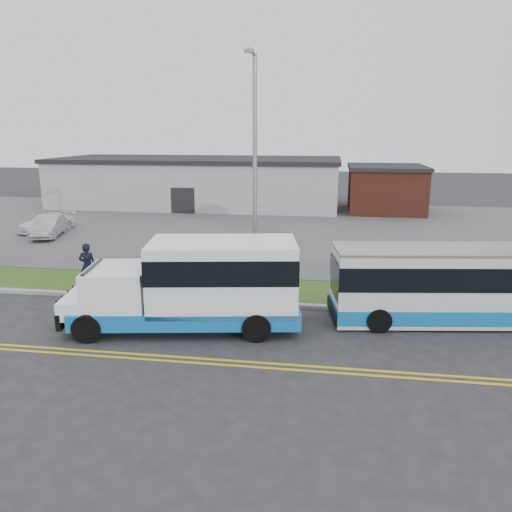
% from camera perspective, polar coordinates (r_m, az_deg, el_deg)
% --- Properties ---
extents(ground, '(140.00, 140.00, 0.00)m').
position_cam_1_polar(ground, '(19.51, -10.21, -6.15)').
color(ground, '#28282B').
rests_on(ground, ground).
extents(lane_line_north, '(70.00, 0.12, 0.01)m').
position_cam_1_polar(lane_line_north, '(16.20, -14.66, -10.71)').
color(lane_line_north, gold).
rests_on(lane_line_north, ground).
extents(lane_line_south, '(70.00, 0.12, 0.01)m').
position_cam_1_polar(lane_line_south, '(15.95, -15.09, -11.14)').
color(lane_line_south, gold).
rests_on(lane_line_south, ground).
extents(curb, '(80.00, 0.30, 0.15)m').
position_cam_1_polar(curb, '(20.46, -9.23, -4.91)').
color(curb, '#9E9B93').
rests_on(curb, ground).
extents(verge, '(80.00, 3.30, 0.10)m').
position_cam_1_polar(verge, '(22.10, -7.80, -3.48)').
color(verge, '#2E531B').
rests_on(verge, ground).
extents(parking_lot, '(80.00, 25.00, 0.10)m').
position_cam_1_polar(parking_lot, '(35.44, -1.36, 3.32)').
color(parking_lot, '#4C4C4F').
rests_on(parking_lot, ground).
extents(commercial_building, '(25.40, 10.40, 4.35)m').
position_cam_1_polar(commercial_building, '(46.12, -6.59, 8.41)').
color(commercial_building, '#9E9E99').
rests_on(commercial_building, ground).
extents(brick_wing, '(6.30, 7.30, 3.90)m').
position_cam_1_polar(brick_wing, '(43.74, 14.58, 7.46)').
color(brick_wing, brown).
rests_on(brick_wing, ground).
extents(streetlight_near, '(0.35, 1.53, 9.50)m').
position_cam_1_polar(streetlight_near, '(20.29, -0.16, 10.02)').
color(streetlight_near, gray).
rests_on(streetlight_near, verge).
extents(shuttle_bus, '(8.33, 3.85, 3.08)m').
position_cam_1_polar(shuttle_bus, '(17.19, -6.41, -3.00)').
color(shuttle_bus, '#116AB8').
rests_on(shuttle_bus, ground).
extents(transit_bus, '(10.00, 3.60, 2.72)m').
position_cam_1_polar(transit_bus, '(19.28, 23.33, -3.05)').
color(transit_bus, silver).
rests_on(transit_bus, ground).
extents(pedestrian, '(0.78, 0.57, 1.99)m').
position_cam_1_polar(pedestrian, '(22.44, -18.69, -1.07)').
color(pedestrian, black).
rests_on(pedestrian, verge).
extents(parked_car_a, '(2.44, 4.26, 1.33)m').
position_cam_1_polar(parked_car_a, '(34.51, -22.64, 3.14)').
color(parked_car_a, '#9FA1A5').
rests_on(parked_car_a, parking_lot).
extents(parked_car_b, '(3.04, 4.33, 1.16)m').
position_cam_1_polar(parked_car_b, '(36.57, -22.84, 3.55)').
color(parked_car_b, white).
rests_on(parked_car_b, parking_lot).
extents(grocery_bag_left, '(0.32, 0.32, 0.32)m').
position_cam_1_polar(grocery_bag_left, '(22.59, -19.49, -3.24)').
color(grocery_bag_left, white).
rests_on(grocery_bag_left, verge).
extents(grocery_bag_right, '(0.32, 0.32, 0.32)m').
position_cam_1_polar(grocery_bag_right, '(22.74, -17.57, -2.97)').
color(grocery_bag_right, white).
rests_on(grocery_bag_right, verge).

